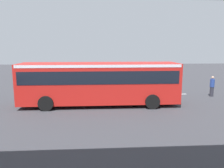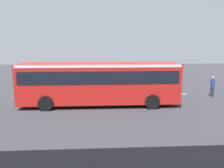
% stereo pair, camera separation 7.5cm
% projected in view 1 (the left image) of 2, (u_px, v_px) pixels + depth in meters
% --- Properties ---
extents(ground, '(80.00, 80.00, 0.00)m').
position_uv_depth(ground, '(113.00, 104.00, 16.66)').
color(ground, '#38383D').
extents(city_bus, '(11.54, 2.85, 3.15)m').
position_uv_depth(city_bus, '(99.00, 80.00, 16.17)').
color(city_bus, red).
rests_on(city_bus, ground).
extents(pedestrian, '(0.38, 0.38, 1.79)m').
position_uv_depth(pedestrian, '(212.00, 86.00, 19.24)').
color(pedestrian, '#2D2D38').
rests_on(pedestrian, ground).
extents(traffic_sign, '(0.08, 0.60, 2.80)m').
position_uv_depth(traffic_sign, '(117.00, 74.00, 19.63)').
color(traffic_sign, slate).
rests_on(traffic_sign, ground).
extents(lane_dash_leftmost, '(2.00, 0.20, 0.01)m').
position_uv_depth(lane_dash_leftmost, '(176.00, 94.00, 20.28)').
color(lane_dash_leftmost, silver).
rests_on(lane_dash_leftmost, ground).
extents(lane_dash_left, '(2.00, 0.20, 0.01)m').
position_uv_depth(lane_dash_left, '(133.00, 95.00, 20.02)').
color(lane_dash_left, silver).
rests_on(lane_dash_left, ground).
extents(lane_dash_centre, '(2.00, 0.20, 0.01)m').
position_uv_depth(lane_dash_centre, '(89.00, 95.00, 19.77)').
color(lane_dash_centre, silver).
rests_on(lane_dash_centre, ground).
extents(lane_dash_right, '(2.00, 0.20, 0.01)m').
position_uv_depth(lane_dash_right, '(44.00, 96.00, 19.51)').
color(lane_dash_right, silver).
rests_on(lane_dash_right, ground).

